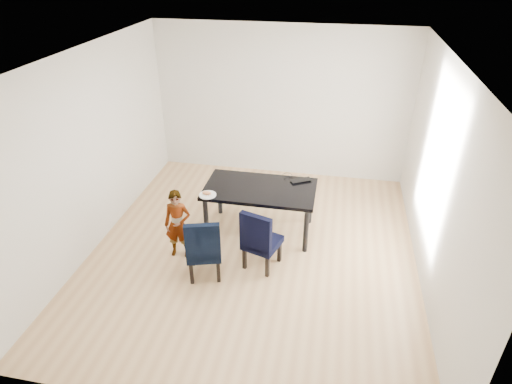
% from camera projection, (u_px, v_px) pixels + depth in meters
% --- Properties ---
extents(floor, '(4.50, 5.00, 0.01)m').
position_uv_depth(floor, '(253.00, 250.00, 6.11)').
color(floor, tan).
rests_on(floor, ground).
extents(ceiling, '(4.50, 5.00, 0.01)m').
position_uv_depth(ceiling, '(253.00, 57.00, 4.75)').
color(ceiling, white).
rests_on(ceiling, wall_back).
extents(wall_back, '(4.50, 0.01, 2.70)m').
position_uv_depth(wall_back, '(281.00, 103.00, 7.55)').
color(wall_back, silver).
rests_on(wall_back, ground).
extents(wall_front, '(4.50, 0.01, 2.70)m').
position_uv_depth(wall_front, '(189.00, 309.00, 3.30)').
color(wall_front, silver).
rests_on(wall_front, ground).
extents(wall_left, '(0.01, 5.00, 2.70)m').
position_uv_depth(wall_left, '(90.00, 152.00, 5.80)').
color(wall_left, white).
rests_on(wall_left, ground).
extents(wall_right, '(0.01, 5.00, 2.70)m').
position_uv_depth(wall_right, '(440.00, 182.00, 5.06)').
color(wall_right, silver).
rests_on(wall_right, ground).
extents(dining_table, '(1.60, 0.90, 0.75)m').
position_uv_depth(dining_table, '(260.00, 210.00, 6.34)').
color(dining_table, black).
rests_on(dining_table, floor).
extents(chair_left, '(0.54, 0.55, 0.90)m').
position_uv_depth(chair_left, '(204.00, 246.00, 5.46)').
color(chair_left, black).
rests_on(chair_left, floor).
extents(chair_right, '(0.55, 0.56, 0.90)m').
position_uv_depth(chair_right, '(262.00, 238.00, 5.62)').
color(chair_right, black).
rests_on(chair_right, floor).
extents(child, '(0.39, 0.28, 1.01)m').
position_uv_depth(child, '(178.00, 224.00, 5.78)').
color(child, '#FF9F15').
rests_on(child, floor).
extents(plate, '(0.24, 0.24, 0.01)m').
position_uv_depth(plate, '(208.00, 195.00, 5.97)').
color(plate, white).
rests_on(plate, dining_table).
extents(sandwich, '(0.14, 0.08, 0.05)m').
position_uv_depth(sandwich, '(207.00, 193.00, 5.95)').
color(sandwich, '#CB7A48').
rests_on(sandwich, plate).
extents(laptop, '(0.37, 0.33, 0.02)m').
position_uv_depth(laptop, '(300.00, 179.00, 6.36)').
color(laptop, black).
rests_on(laptop, dining_table).
extents(cable_tangle, '(0.18, 0.18, 0.01)m').
position_uv_depth(cable_tangle, '(289.00, 179.00, 6.39)').
color(cable_tangle, black).
rests_on(cable_tangle, dining_table).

